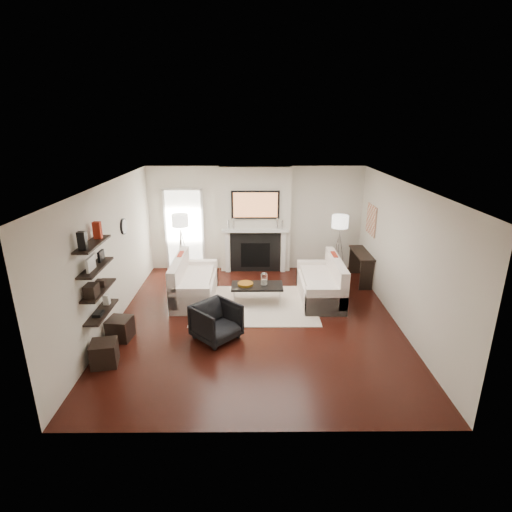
{
  "coord_description": "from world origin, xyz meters",
  "views": [
    {
      "loc": [
        -0.05,
        -7.09,
        3.76
      ],
      "look_at": [
        0.0,
        0.6,
        1.15
      ],
      "focal_mm": 28.0,
      "sensor_mm": 36.0,
      "label": 1
    }
  ],
  "objects_px": {
    "lamp_left_shade": "(180,220)",
    "lamp_right_shade": "(340,222)",
    "loveseat_right_base": "(320,289)",
    "ottoman_near": "(120,329)",
    "loveseat_left_base": "(195,289)",
    "coffee_table": "(257,286)",
    "armchair": "(216,320)"
  },
  "relations": [
    {
      "from": "loveseat_right_base",
      "to": "ottoman_near",
      "type": "height_order",
      "value": "loveseat_right_base"
    },
    {
      "from": "coffee_table",
      "to": "ottoman_near",
      "type": "bearing_deg",
      "value": -149.41
    },
    {
      "from": "coffee_table",
      "to": "loveseat_right_base",
      "type": "bearing_deg",
      "value": 9.67
    },
    {
      "from": "loveseat_left_base",
      "to": "ottoman_near",
      "type": "xyz_separation_m",
      "value": [
        -1.12,
        -1.77,
        -0.01
      ]
    },
    {
      "from": "loveseat_right_base",
      "to": "lamp_right_shade",
      "type": "distance_m",
      "value": 1.87
    },
    {
      "from": "loveseat_left_base",
      "to": "loveseat_right_base",
      "type": "bearing_deg",
      "value": -1.15
    },
    {
      "from": "coffee_table",
      "to": "ottoman_near",
      "type": "height_order",
      "value": "coffee_table"
    },
    {
      "from": "loveseat_left_base",
      "to": "lamp_right_shade",
      "type": "distance_m",
      "value": 3.81
    },
    {
      "from": "armchair",
      "to": "lamp_left_shade",
      "type": "xyz_separation_m",
      "value": [
        -1.13,
        3.13,
        1.08
      ]
    },
    {
      "from": "lamp_left_shade",
      "to": "lamp_right_shade",
      "type": "relative_size",
      "value": 1.0
    },
    {
      "from": "loveseat_right_base",
      "to": "lamp_left_shade",
      "type": "bearing_deg",
      "value": 156.74
    },
    {
      "from": "lamp_left_shade",
      "to": "ottoman_near",
      "type": "relative_size",
      "value": 1.0
    },
    {
      "from": "ottoman_near",
      "to": "coffee_table",
      "type": "bearing_deg",
      "value": 30.59
    },
    {
      "from": "loveseat_left_base",
      "to": "armchair",
      "type": "xyz_separation_m",
      "value": [
        0.63,
        -1.78,
        0.16
      ]
    },
    {
      "from": "coffee_table",
      "to": "lamp_left_shade",
      "type": "relative_size",
      "value": 2.75
    },
    {
      "from": "armchair",
      "to": "lamp_right_shade",
      "type": "distance_m",
      "value": 4.21
    },
    {
      "from": "loveseat_left_base",
      "to": "coffee_table",
      "type": "relative_size",
      "value": 1.64
    },
    {
      "from": "ottoman_near",
      "to": "loveseat_right_base",
      "type": "bearing_deg",
      "value": 23.75
    },
    {
      "from": "loveseat_left_base",
      "to": "ottoman_near",
      "type": "relative_size",
      "value": 4.5
    },
    {
      "from": "armchair",
      "to": "lamp_left_shade",
      "type": "height_order",
      "value": "lamp_left_shade"
    },
    {
      "from": "loveseat_left_base",
      "to": "lamp_left_shade",
      "type": "height_order",
      "value": "lamp_left_shade"
    },
    {
      "from": "loveseat_left_base",
      "to": "coffee_table",
      "type": "height_order",
      "value": "same"
    },
    {
      "from": "loveseat_right_base",
      "to": "coffee_table",
      "type": "bearing_deg",
      "value": -170.33
    },
    {
      "from": "armchair",
      "to": "coffee_table",
      "type": "bearing_deg",
      "value": 17.44
    },
    {
      "from": "armchair",
      "to": "lamp_left_shade",
      "type": "distance_m",
      "value": 3.49
    },
    {
      "from": "loveseat_right_base",
      "to": "armchair",
      "type": "distance_m",
      "value": 2.75
    },
    {
      "from": "loveseat_left_base",
      "to": "coffee_table",
      "type": "distance_m",
      "value": 1.42
    },
    {
      "from": "lamp_left_shade",
      "to": "ottoman_near",
      "type": "height_order",
      "value": "lamp_left_shade"
    },
    {
      "from": "loveseat_right_base",
      "to": "lamp_right_shade",
      "type": "bearing_deg",
      "value": 63.37
    },
    {
      "from": "coffee_table",
      "to": "lamp_right_shade",
      "type": "bearing_deg",
      "value": 36.34
    },
    {
      "from": "loveseat_right_base",
      "to": "ottoman_near",
      "type": "distance_m",
      "value": 4.25
    },
    {
      "from": "loveseat_right_base",
      "to": "coffee_table",
      "type": "relative_size",
      "value": 1.64
    }
  ]
}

